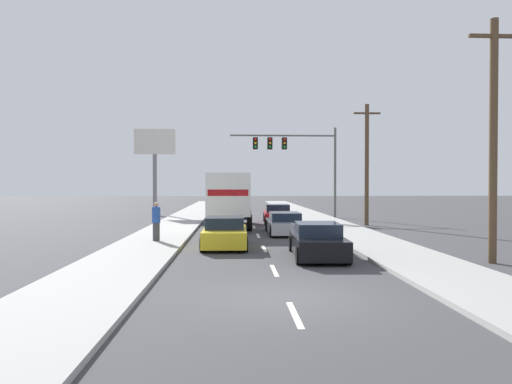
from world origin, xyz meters
name	(u,v)px	position (x,y,z in m)	size (l,w,h in m)	color
ground_plane	(250,219)	(0.00, 25.00, 0.00)	(140.00, 140.00, 0.00)	#3D3D3F
sidewalk_right	(328,224)	(5.10, 20.00, 0.07)	(3.10, 80.00, 0.14)	#9E9E99
sidewalk_left	(177,224)	(-5.10, 20.00, 0.07)	(3.10, 80.00, 0.14)	#9E9E99
lane_markings	(252,224)	(0.00, 21.01, 0.00)	(0.14, 57.00, 0.01)	silver
box_truck	(230,196)	(-1.51, 18.12, 1.98)	(2.85, 8.35, 3.39)	white
car_yellow	(225,233)	(-1.68, 9.10, 0.61)	(1.97, 4.20, 1.34)	yellow
car_red	(277,215)	(1.79, 21.55, 0.60)	(2.08, 4.37, 1.33)	red
car_silver	(285,224)	(1.52, 14.34, 0.55)	(1.94, 4.63, 1.21)	#B7BABF
car_black	(317,242)	(1.86, 6.09, 0.60)	(2.07, 4.42, 1.31)	black
traffic_signal_mast	(288,150)	(3.15, 26.51, 5.58)	(8.73, 0.69, 7.41)	#595B56
utility_pole_near	(493,138)	(7.73, 4.51, 4.39)	(1.80, 0.28, 8.50)	brown
utility_pole_mid	(367,163)	(7.61, 19.42, 4.19)	(1.80, 0.28, 8.11)	brown
roadside_billboard	(155,155)	(-8.30, 30.17, 5.37)	(3.62, 0.36, 7.64)	slate
pedestrian_near_corner	(156,221)	(-4.89, 10.39, 1.04)	(0.38, 0.38, 1.79)	#3F3F42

